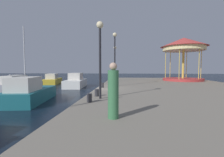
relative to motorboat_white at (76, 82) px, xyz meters
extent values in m
plane|color=black|center=(3.97, -7.18, -0.67)|extent=(120.00, 120.00, 0.00)
cube|color=gray|center=(10.59, -7.18, -0.27)|extent=(13.24, 29.15, 0.80)
cube|color=white|center=(0.00, -0.03, -0.20)|extent=(2.45, 5.04, 0.93)
cube|color=beige|center=(-0.01, 0.09, 0.69)|extent=(1.61, 2.26, 0.86)
cube|color=#4C6070|center=(-0.09, 1.16, 0.87)|extent=(1.24, 0.20, 0.39)
cube|color=#19606B|center=(-0.50, -8.89, -0.22)|extent=(2.84, 5.34, 0.89)
cube|color=beige|center=(-0.37, -9.79, 0.68)|extent=(1.80, 2.43, 0.90)
cube|color=#4C6070|center=(-0.53, -8.68, 0.86)|extent=(1.28, 0.28, 0.41)
cube|color=gold|center=(-5.01, 4.17, -0.28)|extent=(2.97, 5.49, 0.77)
cube|color=beige|center=(-4.95, 3.89, 0.50)|extent=(1.81, 2.52, 0.79)
cube|color=#4C6070|center=(-5.18, 5.01, 0.66)|extent=(1.18, 0.33, 0.36)
cube|color=gray|center=(-4.86, -3.54, -0.25)|extent=(2.04, 5.27, 0.84)
cube|color=beige|center=(-4.89, -4.53, 0.57)|extent=(1.38, 2.34, 0.80)
cylinder|color=silver|center=(-4.83, -2.87, 3.25)|extent=(0.12, 0.12, 6.15)
cylinder|color=silver|center=(-4.87, -4.04, 1.07)|extent=(0.16, 2.34, 0.08)
cylinder|color=#B23333|center=(13.67, 1.56, 0.28)|extent=(4.93, 4.93, 0.30)
cylinder|color=gold|center=(13.67, 1.56, 2.19)|extent=(0.28, 0.28, 3.52)
cylinder|color=#F2E099|center=(13.67, 1.56, 4.20)|extent=(5.16, 5.16, 0.50)
cone|color=#C63D38|center=(13.67, 1.56, 5.03)|extent=(5.73, 5.73, 1.15)
cylinder|color=gold|center=(15.89, 1.56, 2.19)|extent=(0.08, 0.08, 3.52)
cylinder|color=gold|center=(14.78, 3.48, 2.19)|extent=(0.08, 0.08, 3.52)
cylinder|color=gold|center=(12.57, 3.48, 2.19)|extent=(0.08, 0.08, 3.52)
cylinder|color=gold|center=(11.46, 1.56, 2.19)|extent=(0.08, 0.08, 3.52)
cylinder|color=gold|center=(12.57, -0.36, 2.19)|extent=(0.08, 0.08, 3.52)
cylinder|color=gold|center=(14.78, -0.36, 2.19)|extent=(0.08, 0.08, 3.52)
cylinder|color=black|center=(4.96, -11.55, 1.94)|extent=(0.12, 0.12, 3.61)
sphere|color=#F9E5B2|center=(4.96, -11.55, 3.92)|extent=(0.36, 0.36, 0.36)
cylinder|color=black|center=(5.33, -5.72, 2.29)|extent=(0.12, 0.12, 4.31)
sphere|color=#F9E5B2|center=(5.33, -5.72, 4.62)|extent=(0.36, 0.36, 0.36)
cylinder|color=black|center=(4.98, 0.11, 2.10)|extent=(0.12, 0.12, 3.94)
sphere|color=#F9E5B2|center=(4.98, 0.11, 4.26)|extent=(0.36, 0.36, 0.36)
cylinder|color=#2D2D33|center=(4.65, -10.87, 0.33)|extent=(0.24, 0.24, 0.40)
cylinder|color=#2D2D33|center=(4.38, -6.79, 0.33)|extent=(0.24, 0.24, 0.40)
cylinder|color=#2D2D33|center=(4.59, -12.46, 0.33)|extent=(0.24, 0.24, 0.40)
cylinder|color=#387247|center=(5.88, -14.79, 0.89)|extent=(0.34, 0.34, 1.52)
sphere|color=tan|center=(5.88, -14.79, 1.78)|extent=(0.24, 0.24, 0.24)
camera|label=1|loc=(6.25, -19.77, 1.71)|focal=25.71mm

